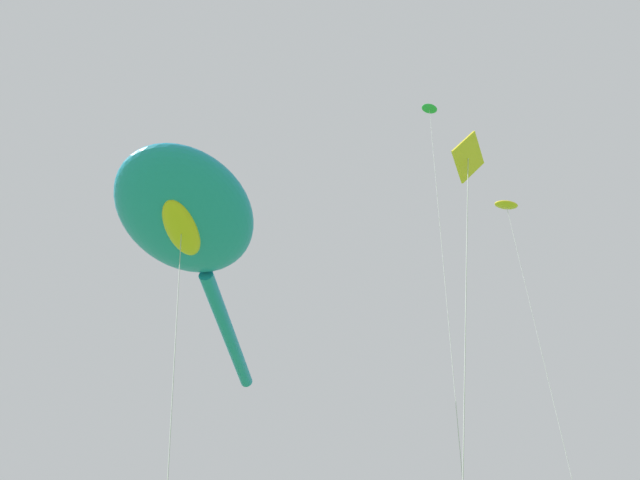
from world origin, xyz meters
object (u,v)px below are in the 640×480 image
big_show_kite (189,223)px  small_kite_tiny_distant (507,208)px  small_kite_delta_white (468,175)px  small_kite_diamond_red (430,120)px

big_show_kite → small_kite_tiny_distant: 16.51m
small_kite_delta_white → small_kite_tiny_distant: bearing=-108.6°
small_kite_delta_white → small_kite_diamond_red: 13.84m
small_kite_tiny_distant → big_show_kite: bearing=8.6°
small_kite_delta_white → small_kite_tiny_distant: (12.30, 1.36, 11.00)m
small_kite_delta_white → small_kite_tiny_distant: size_ratio=0.51×
small_kite_diamond_red → big_show_kite: bearing=-10.4°
small_kite_delta_white → small_kite_diamond_red: small_kite_diamond_red is taller
small_kite_tiny_distant → small_kite_diamond_red: (-6.13, 0.81, 1.20)m
big_show_kite → small_kite_delta_white: size_ratio=1.36×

